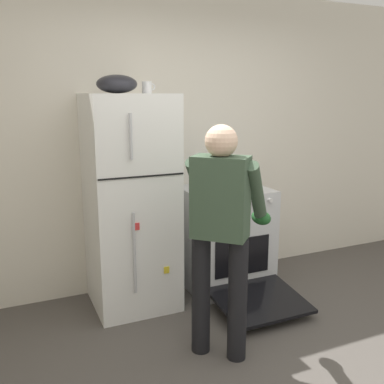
% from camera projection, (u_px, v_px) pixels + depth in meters
% --- Properties ---
extents(kitchen_wall_back, '(6.00, 0.10, 2.70)m').
position_uv_depth(kitchen_wall_back, '(170.00, 141.00, 4.05)').
color(kitchen_wall_back, silver).
rests_on(kitchen_wall_back, ground).
extents(refrigerator, '(0.68, 0.72, 1.79)m').
position_uv_depth(refrigerator, '(131.00, 203.00, 3.62)').
color(refrigerator, white).
rests_on(refrigerator, ground).
extents(stove_range, '(0.76, 1.24, 0.95)m').
position_uv_depth(stove_range, '(226.00, 239.00, 4.05)').
color(stove_range, silver).
rests_on(stove_range, ground).
extents(person_cook, '(0.65, 0.68, 1.60)m').
position_uv_depth(person_cook, '(221.00, 222.00, 2.87)').
color(person_cook, black).
rests_on(person_cook, ground).
extents(red_pot, '(0.32, 0.22, 0.13)m').
position_uv_depth(red_pot, '(213.00, 183.00, 3.84)').
color(red_pot, '#19479E').
rests_on(red_pot, stove_range).
extents(coffee_mug, '(0.11, 0.08, 0.10)m').
position_uv_depth(coffee_mug, '(147.00, 87.00, 3.53)').
color(coffee_mug, silver).
rests_on(coffee_mug, refrigerator).
extents(pepper_mill, '(0.05, 0.05, 0.17)m').
position_uv_depth(pepper_mill, '(244.00, 173.00, 4.24)').
color(pepper_mill, brown).
rests_on(pepper_mill, stove_range).
extents(mixing_bowl, '(0.32, 0.32, 0.14)m').
position_uv_depth(mixing_bowl, '(117.00, 84.00, 3.37)').
color(mixing_bowl, black).
rests_on(mixing_bowl, refrigerator).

